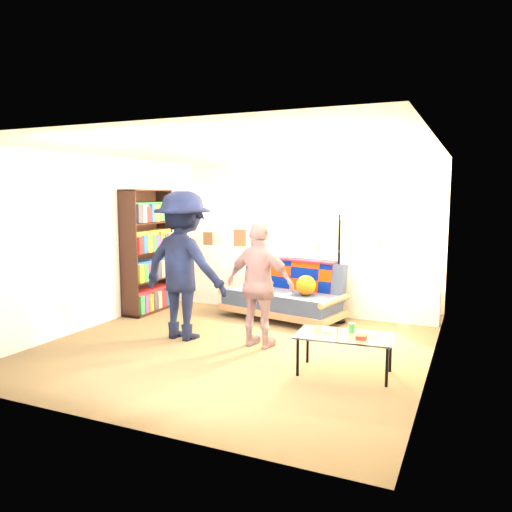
# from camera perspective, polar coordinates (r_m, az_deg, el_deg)

# --- Properties ---
(ground) EXTENTS (5.00, 5.00, 0.00)m
(ground) POSITION_cam_1_polar(r_m,az_deg,el_deg) (6.43, -1.47, -9.74)
(ground) COLOR brown
(ground) RESTS_ON ground
(room_shell) EXTENTS (4.60, 5.05, 2.45)m
(room_shell) POSITION_cam_1_polar(r_m,az_deg,el_deg) (6.58, 0.25, 5.44)
(room_shell) COLOR silver
(room_shell) RESTS_ON ground
(half_wall_ledge) EXTENTS (4.45, 0.15, 1.00)m
(half_wall_ledge) POSITION_cam_1_polar(r_m,az_deg,el_deg) (7.93, 4.12, -2.78)
(half_wall_ledge) COLOR silver
(half_wall_ledge) RESTS_ON ground
(ledge_decor) EXTENTS (2.97, 0.02, 0.45)m
(ledge_decor) POSITION_cam_1_polar(r_m,az_deg,el_deg) (7.91, 2.57, 2.14)
(ledge_decor) COLOR brown
(ledge_decor) RESTS_ON half_wall_ledge
(futon_sofa) EXTENTS (1.94, 1.19, 0.78)m
(futon_sofa) POSITION_cam_1_polar(r_m,az_deg,el_deg) (7.50, 3.38, -4.42)
(futon_sofa) COLOR #A67451
(futon_sofa) RESTS_ON ground
(bookshelf) EXTENTS (0.32, 0.96, 1.93)m
(bookshelf) POSITION_cam_1_polar(r_m,az_deg,el_deg) (8.03, -12.29, 0.07)
(bookshelf) COLOR black
(bookshelf) RESTS_ON ground
(coffee_table) EXTENTS (1.03, 0.62, 0.52)m
(coffee_table) POSITION_cam_1_polar(r_m,az_deg,el_deg) (5.31, 10.20, -9.16)
(coffee_table) COLOR black
(coffee_table) RESTS_ON ground
(floor_lamp) EXTENTS (0.38, 0.31, 1.66)m
(floor_lamp) POSITION_cam_1_polar(r_m,az_deg,el_deg) (7.28, 9.57, 1.59)
(floor_lamp) COLOR black
(floor_lamp) RESTS_ON ground
(person_left) EXTENTS (1.29, 0.83, 1.90)m
(person_left) POSITION_cam_1_polar(r_m,az_deg,el_deg) (6.46, -8.28, -1.09)
(person_left) COLOR black
(person_left) RESTS_ON ground
(person_right) EXTENTS (0.93, 0.46, 1.54)m
(person_right) POSITION_cam_1_polar(r_m,az_deg,el_deg) (6.05, 0.46, -3.31)
(person_right) COLOR #D38891
(person_right) RESTS_ON ground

